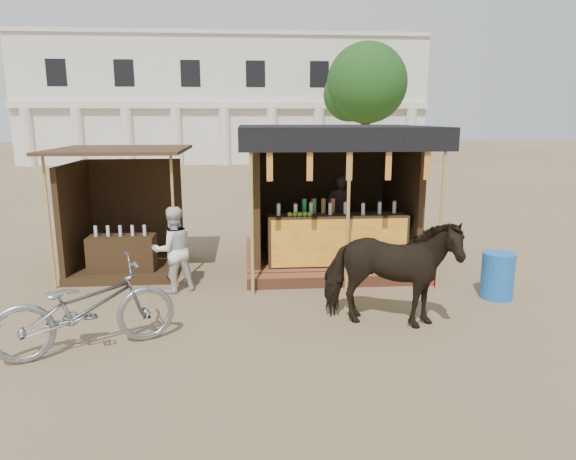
{
  "coord_description": "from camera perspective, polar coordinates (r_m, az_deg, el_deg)",
  "views": [
    {
      "loc": [
        -0.68,
        -6.72,
        2.93
      ],
      "look_at": [
        0.0,
        1.6,
        1.1
      ],
      "focal_mm": 32.0,
      "sensor_mm": 36.0,
      "label": 1
    }
  ],
  "objects": [
    {
      "name": "red_crate",
      "position": [
        9.7,
        14.82,
        -4.74
      ],
      "size": [
        0.53,
        0.54,
        0.3
      ],
      "primitive_type": "cube",
      "rotation": [
        0.0,
        0.0,
        -0.41
      ],
      "color": "maroon",
      "rests_on": "ground"
    },
    {
      "name": "ground",
      "position": [
        7.37,
        1.03,
        -11.08
      ],
      "size": [
        120.0,
        120.0,
        0.0
      ],
      "primitive_type": "plane",
      "color": "#846B4C",
      "rests_on": "ground"
    },
    {
      "name": "cooler",
      "position": [
        10.12,
        12.52,
        -3.4
      ],
      "size": [
        0.73,
        0.59,
        0.46
      ],
      "color": "#176A25",
      "rests_on": "ground"
    },
    {
      "name": "bystander",
      "position": [
        8.94,
        -12.63,
        -2.14
      ],
      "size": [
        0.88,
        0.81,
        1.48
      ],
      "primitive_type": "imported",
      "rotation": [
        0.0,
        0.0,
        3.56
      ],
      "color": "silver",
      "rests_on": "ground"
    },
    {
      "name": "cow",
      "position": [
        7.37,
        11.24,
        -4.67
      ],
      "size": [
        2.06,
        1.35,
        1.6
      ],
      "primitive_type": "imported",
      "rotation": [
        0.0,
        0.0,
        1.3
      ],
      "color": "black",
      "rests_on": "ground"
    },
    {
      "name": "background_building",
      "position": [
        36.71,
        -6.92,
        13.91
      ],
      "size": [
        26.0,
        7.45,
        8.18
      ],
      "color": "silver",
      "rests_on": "ground"
    },
    {
      "name": "secondary_stall",
      "position": [
        10.48,
        -18.31,
        0.28
      ],
      "size": [
        2.4,
        2.4,
        2.38
      ],
      "color": "#362513",
      "rests_on": "ground"
    },
    {
      "name": "main_stall",
      "position": [
        10.4,
        4.77,
        1.75
      ],
      "size": [
        3.6,
        3.61,
        2.78
      ],
      "color": "brown",
      "rests_on": "ground"
    },
    {
      "name": "blue_barrel",
      "position": [
        9.18,
        22.26,
        -4.69
      ],
      "size": [
        0.63,
        0.63,
        0.77
      ],
      "primitive_type": "cylinder",
      "rotation": [
        0.0,
        0.0,
        -0.21
      ],
      "color": "blue",
      "rests_on": "ground"
    },
    {
      "name": "tree",
      "position": [
        29.64,
        8.3,
        15.53
      ],
      "size": [
        4.5,
        4.4,
        7.0
      ],
      "color": "#382314",
      "rests_on": "ground"
    },
    {
      "name": "motorbike",
      "position": [
        7.04,
        -21.55,
        -8.0
      ],
      "size": [
        2.35,
        1.57,
        1.17
      ],
      "primitive_type": "imported",
      "rotation": [
        0.0,
        0.0,
        1.97
      ],
      "color": "gray",
      "rests_on": "ground"
    }
  ]
}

